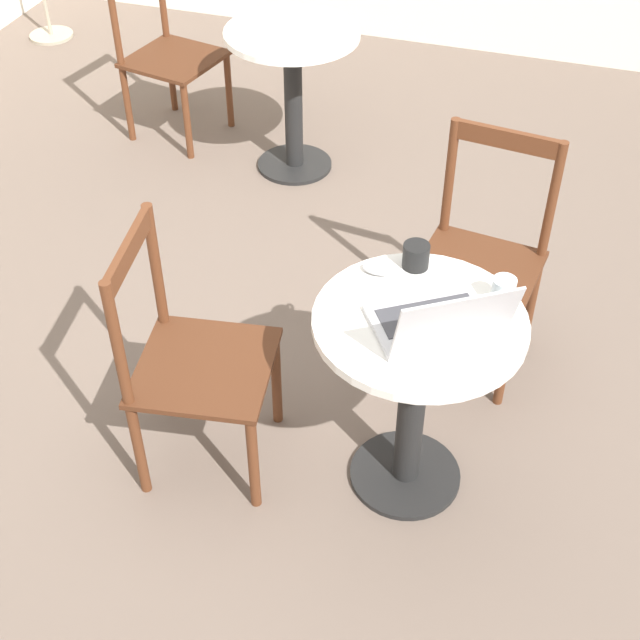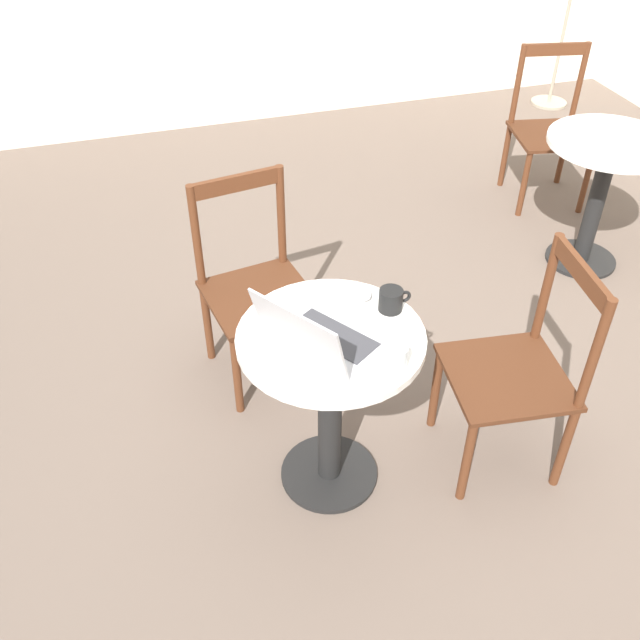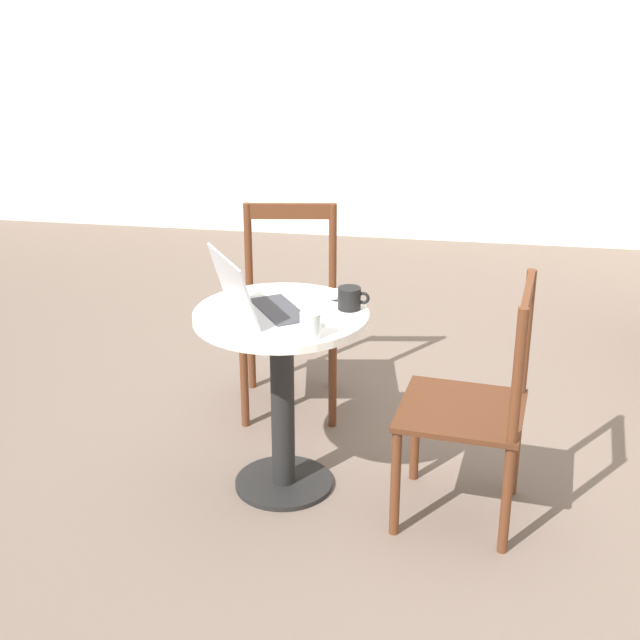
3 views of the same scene
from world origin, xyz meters
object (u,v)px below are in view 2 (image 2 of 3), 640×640
mug (391,300)px  mouse (362,292)px  chair_near_right (519,371)px  chair_mid_back (549,129)px  chair_near_back (255,287)px  laptop (320,339)px  cafe_table_mid (603,177)px  cafe_table_near (330,380)px  drinking_glass (396,358)px

mug → mouse: bearing=123.6°
mouse → mug: mug is taller
chair_near_right → chair_mid_back: bearing=56.3°
chair_near_back → laptop: 0.86m
chair_near_right → mug: (-0.47, 0.16, 0.33)m
cafe_table_mid → chair_near_right: bearing=-134.3°
chair_mid_back → laptop: (-2.02, -1.85, 0.34)m
cafe_table_near → chair_mid_back: size_ratio=0.80×
cafe_table_mid → chair_mid_back: bearing=78.6°
cafe_table_mid → chair_near_back: bearing=-170.7°
laptop → mouse: bearing=46.1°
cafe_table_mid → chair_mid_back: chair_mid_back is taller
chair_near_right → drinking_glass: chair_near_right is taller
chair_mid_back → mug: bearing=-135.1°
mouse → drinking_glass: bearing=-94.0°
mouse → mug: (0.07, -0.10, 0.03)m
chair_near_right → laptop: (-0.77, 0.02, 0.34)m
chair_near_back → laptop: laptop is taller
chair_near_right → chair_near_back: 1.16m
mouse → drinking_glass: 0.39m
chair_mid_back → mouse: chair_mid_back is taller
drinking_glass → mouse: bearing=86.0°
drinking_glass → cafe_table_near: bearing=124.2°
cafe_table_mid → chair_near_right: chair_near_right is taller
laptop → mug: bearing=24.5°
laptop → mouse: laptop is taller
mug → drinking_glass: drinking_glass is taller
cafe_table_near → mug: 0.36m
cafe_table_mid → drinking_glass: 2.10m
cafe_table_mid → chair_near_back: 1.95m
cafe_table_mid → chair_near_right: size_ratio=0.80×
chair_near_right → mouse: (-0.54, 0.26, 0.30)m
cafe_table_mid → mug: 1.86m
chair_near_back → laptop: bearing=-85.9°
cafe_table_mid → chair_near_back: chair_near_back is taller
chair_mid_back → mug: size_ratio=7.56×
cafe_table_mid → laptop: laptop is taller
cafe_table_near → cafe_table_mid: bearing=29.8°
laptop → drinking_glass: laptop is taller
mug → chair_mid_back: bearing=44.9°
cafe_table_near → mug: bearing=16.7°
mug → chair_near_right: bearing=-18.5°
chair_near_right → chair_mid_back: (1.25, 1.87, 0.00)m
chair_near_back → chair_mid_back: 2.33m
cafe_table_near → chair_near_back: 0.73m
chair_near_right → chair_mid_back: same height
cafe_table_mid → mouse: 1.86m
laptop → chair_near_back: bearing=94.1°
chair_near_right → drinking_glass: bearing=-167.1°
chair_near_right → mouse: size_ratio=9.14×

